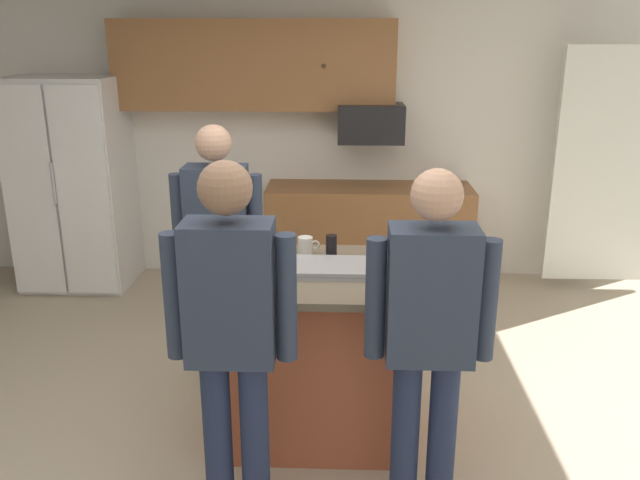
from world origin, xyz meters
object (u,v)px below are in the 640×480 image
person_guest_right (218,238)px  person_elder_center (231,326)px  glass_stout_tall (331,247)px  serving_tray (330,268)px  mug_blue_stoneware (266,260)px  tumbler_amber (389,263)px  microwave_over_range (371,123)px  person_guest_by_door (430,327)px  glass_pilsner (234,273)px  kitchen_island (318,351)px  glass_dark_ale (268,268)px  mug_ceramic_white (306,246)px  refrigerator (73,184)px

person_guest_right → person_elder_center: size_ratio=0.98×
glass_stout_tall → serving_tray: glass_stout_tall is taller
mug_blue_stoneware → tumbler_amber: bearing=-6.9°
microwave_over_range → glass_stout_tall: (-0.29, -2.14, -0.41)m
person_guest_by_door → glass_pilsner: bearing=28.1°
person_guest_right → mug_blue_stoneware: (0.37, -0.55, 0.06)m
kitchen_island → person_guest_by_door: person_guest_by_door is taller
person_guest_by_door → mug_blue_stoneware: (-0.80, 0.68, 0.06)m
person_guest_by_door → serving_tray: person_guest_by_door is taller
person_guest_by_door → glass_stout_tall: 0.98m
glass_pilsner → person_guest_by_door: bearing=-23.8°
person_guest_right → person_elder_center: 1.35m
microwave_over_range → serving_tray: microwave_over_range is taller
glass_dark_ale → mug_blue_stoneware: bearing=99.0°
kitchen_island → mug_blue_stoneware: mug_blue_stoneware is taller
person_guest_by_door → glass_dark_ale: 0.93m
person_elder_center → glass_stout_tall: person_elder_center is taller
tumbler_amber → serving_tray: (-0.31, 0.05, -0.05)m
microwave_over_range → mug_blue_stoneware: 2.45m
mug_ceramic_white → glass_dark_ale: bearing=-111.8°
kitchen_island → glass_dark_ale: size_ratio=8.20×
refrigerator → person_elder_center: 3.53m
person_elder_center → tumbler_amber: person_elder_center is taller
refrigerator → glass_dark_ale: (2.00, -2.39, 0.12)m
refrigerator → person_guest_right: bearing=-46.0°
kitchen_island → mug_blue_stoneware: size_ratio=9.29×
kitchen_island → glass_pilsner: size_ratio=7.49×
person_guest_by_door → glass_dark_ale: bearing=18.6°
serving_tray → person_elder_center: bearing=-119.0°
person_guest_by_door → person_guest_right: (-1.17, 1.24, 0.00)m
glass_stout_tall → person_elder_center: bearing=-113.2°
person_guest_right → tumbler_amber: size_ratio=11.96×
serving_tray → glass_stout_tall: bearing=90.1°
refrigerator → mug_blue_stoneware: 2.96m
refrigerator → glass_stout_tall: bearing=-41.2°
mug_blue_stoneware → glass_dark_ale: bearing=-81.0°
refrigerator → person_elder_center: refrigerator is taller
glass_pilsner → tumbler_amber: glass_pilsner is taller
glass_stout_tall → person_guest_by_door: bearing=-62.6°
glass_stout_tall → kitchen_island: bearing=-108.0°
refrigerator → glass_pilsner: size_ratio=11.86×
person_elder_center → serving_tray: 0.84m
person_elder_center → serving_tray: person_elder_center is taller
mug_ceramic_white → glass_stout_tall: 0.16m
person_guest_by_door → person_guest_right: 1.70m
kitchen_island → person_guest_by_door: size_ratio=0.70×
glass_dark_ale → tumbler_amber: bearing=8.9°
person_elder_center → mug_blue_stoneware: 0.77m
microwave_over_range → glass_dark_ale: microwave_over_range is taller
mug_blue_stoneware → glass_stout_tall: glass_stout_tall is taller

